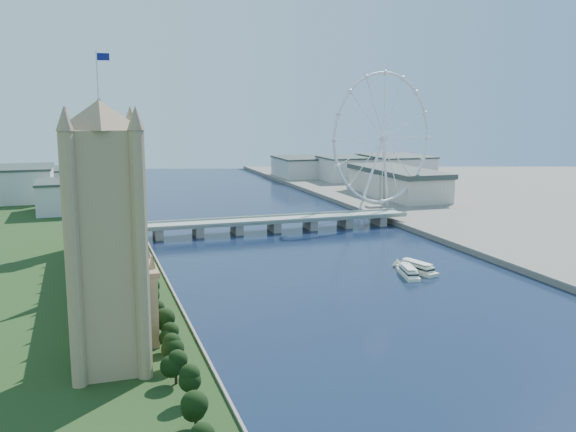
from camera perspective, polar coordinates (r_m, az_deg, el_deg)
name	(u,v)px	position (r m, az deg, el deg)	size (l,w,h in m)	color
ground	(524,390)	(243.50, 20.26, -14.31)	(2000.00, 2000.00, 0.00)	#162540
tree_row	(171,342)	(248.23, -10.33, -11.00)	(7.63, 183.63, 20.68)	black
victoria_tower	(105,229)	(231.56, -15.97, -1.16)	(28.16, 28.16, 112.00)	tan
parliament_range	(113,256)	(351.68, -15.28, -3.46)	(24.00, 200.00, 70.00)	tan
big_ben	(101,151)	(451.78, -16.25, 5.54)	(20.02, 20.02, 110.00)	tan
westminster_bridge	(274,223)	(501.57, -1.25, -0.59)	(220.00, 22.00, 9.50)	gray
london_eye	(383,139)	(589.76, 8.47, 6.82)	(113.60, 39.12, 124.30)	silver
county_hall	(397,199)	(687.65, 9.67, 1.54)	(54.00, 144.00, 35.00)	beige
city_skyline	(242,174)	(758.90, -4.08, 3.71)	(505.00, 280.00, 32.00)	beige
tour_boat_near	(408,276)	(376.95, 10.65, -5.29)	(7.39, 28.96, 6.39)	white
tour_boat_far	(417,272)	(386.59, 11.40, -4.94)	(8.03, 31.33, 6.94)	beige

